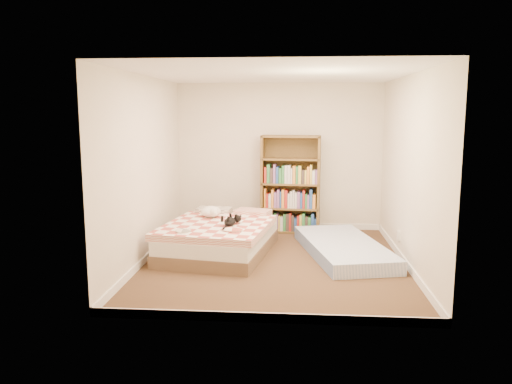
# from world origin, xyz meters

# --- Properties ---
(room) EXTENTS (3.51, 4.01, 2.51)m
(room) POSITION_xyz_m (0.00, 0.00, 1.20)
(room) COLOR #43291C
(room) RESTS_ON ground
(bed) EXTENTS (1.64, 2.11, 0.51)m
(bed) POSITION_xyz_m (-0.80, 0.40, 0.23)
(bed) COLOR brown
(bed) RESTS_ON room
(bookshelf) EXTENTS (1.01, 0.41, 1.64)m
(bookshelf) POSITION_xyz_m (0.20, 1.77, 0.59)
(bookshelf) COLOR #4E3A1A
(bookshelf) RESTS_ON room
(floor_mattress) EXTENTS (1.39, 2.26, 0.19)m
(floor_mattress) POSITION_xyz_m (0.97, 0.42, 0.09)
(floor_mattress) COLOR #708ABB
(floor_mattress) RESTS_ON room
(black_cat) EXTENTS (0.30, 0.58, 0.13)m
(black_cat) POSITION_xyz_m (-0.62, 0.16, 0.52)
(black_cat) COLOR black
(black_cat) RESTS_ON bed
(white_dog) EXTENTS (0.37, 0.40, 0.16)m
(white_dog) POSITION_xyz_m (-0.97, 0.69, 0.54)
(white_dog) COLOR white
(white_dog) RESTS_ON bed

